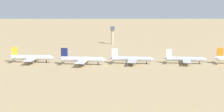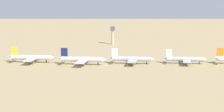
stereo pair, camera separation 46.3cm
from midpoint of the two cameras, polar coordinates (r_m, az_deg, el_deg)
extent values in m
plane|color=tan|center=(336.52, -0.88, -1.36)|extent=(4000.00, 4000.00, 0.00)
pyramid|color=slate|center=(1295.09, -15.60, 7.69)|extent=(412.29, 366.58, 84.79)
cylinder|color=silver|center=(356.61, -11.55, -0.22)|extent=(35.34, 7.86, 4.38)
cone|color=silver|center=(351.73, -8.57, -0.26)|extent=(3.69, 4.47, 4.16)
cone|color=silver|center=(362.32, -14.45, -0.07)|extent=(4.73, 4.15, 3.73)
cube|color=yellow|center=(360.39, -13.92, 0.72)|extent=(5.73, 1.11, 7.12)
cube|color=silver|center=(365.25, -13.67, -0.01)|extent=(4.23, 7.77, 0.39)
cube|color=silver|center=(357.05, -14.11, -0.22)|extent=(4.23, 7.77, 0.39)
cube|color=silver|center=(356.40, -11.38, -0.32)|extent=(10.92, 35.64, 0.61)
cylinder|color=slate|center=(364.14, -10.85, -0.36)|extent=(4.17, 2.79, 2.41)
cylinder|color=slate|center=(348.55, -11.57, -0.79)|extent=(4.17, 2.79, 2.41)
cylinder|color=black|center=(353.64, -9.46, -0.79)|extent=(0.77, 0.77, 2.41)
cylinder|color=black|center=(360.09, -11.67, -0.68)|extent=(0.77, 0.77, 2.41)
cylinder|color=black|center=(355.12, -11.91, -0.82)|extent=(0.77, 0.77, 2.41)
cylinder|color=silver|center=(339.80, -4.34, -0.48)|extent=(36.23, 9.96, 4.50)
cone|color=silver|center=(336.23, -1.08, -0.55)|extent=(3.99, 4.74, 4.27)
cone|color=silver|center=(344.34, -7.52, -0.29)|extent=(5.03, 4.47, 3.82)
cube|color=navy|center=(342.57, -6.92, 0.55)|extent=(5.86, 1.45, 7.31)
cube|color=silver|center=(347.68, -6.72, -0.23)|extent=(4.73, 8.11, 0.40)
cube|color=silver|center=(339.10, -7.10, -0.46)|extent=(4.73, 8.11, 0.40)
cube|color=silver|center=(339.68, -4.15, -0.60)|extent=(13.07, 36.72, 0.63)
cylinder|color=slate|center=(347.84, -3.68, -0.63)|extent=(4.38, 3.06, 2.47)
cylinder|color=slate|center=(331.58, -4.26, -1.10)|extent=(4.38, 3.06, 2.47)
cylinder|color=black|center=(337.77, -2.06, -1.12)|extent=(0.79, 0.79, 2.47)
cylinder|color=black|center=(343.33, -4.51, -0.98)|extent=(0.79, 0.79, 2.47)
cylinder|color=black|center=(338.14, -4.71, -1.13)|extent=(0.79, 0.79, 2.47)
cylinder|color=silver|center=(343.57, 2.81, -0.41)|extent=(34.03, 9.03, 4.22)
cone|color=silver|center=(342.63, 5.87, -0.47)|extent=(3.71, 4.42, 4.01)
cone|color=silver|center=(345.37, -0.23, -0.25)|extent=(4.69, 4.16, 3.59)
cube|color=white|center=(344.19, 0.36, 0.55)|extent=(5.51, 1.31, 6.86)
cube|color=silver|center=(349.10, 0.44, -0.19)|extent=(4.37, 7.59, 0.38)
cube|color=silver|center=(340.82, 0.27, -0.40)|extent=(4.37, 7.59, 0.38)
cube|color=silver|center=(343.59, 2.98, -0.52)|extent=(11.95, 34.46, 0.59)
cylinder|color=slate|center=(351.54, 3.25, -0.56)|extent=(4.09, 2.84, 2.32)
cylinder|color=slate|center=(335.97, 3.06, -0.99)|extent=(4.09, 2.84, 2.32)
cylinder|color=black|center=(343.35, 4.94, -0.99)|extent=(0.74, 0.74, 2.32)
cylinder|color=black|center=(346.72, 2.58, -0.87)|extent=(0.74, 0.74, 2.32)
cylinder|color=black|center=(341.74, 2.50, -1.02)|extent=(0.74, 0.74, 2.32)
cylinder|color=silver|center=(349.39, 10.43, -0.43)|extent=(32.23, 8.57, 4.00)
cone|color=silver|center=(350.78, 13.26, -0.49)|extent=(3.52, 4.19, 3.80)
cone|color=silver|center=(348.78, 7.58, -0.28)|extent=(4.45, 3.94, 3.40)
cube|color=white|center=(348.12, 8.15, 0.46)|extent=(5.22, 1.24, 6.50)
cube|color=silver|center=(352.79, 8.13, -0.22)|extent=(4.15, 7.19, 0.36)
cube|color=silver|center=(344.90, 8.14, -0.43)|extent=(4.15, 7.19, 0.36)
cube|color=silver|center=(349.55, 10.59, -0.53)|extent=(11.34, 32.63, 0.56)
cylinder|color=slate|center=(357.21, 10.68, -0.56)|extent=(3.88, 2.70, 2.20)
cylinder|color=slate|center=(342.45, 10.82, -0.97)|extent=(3.88, 2.70, 2.20)
cylinder|color=black|center=(350.77, 12.40, -0.97)|extent=(0.70, 0.70, 2.20)
cylinder|color=black|center=(352.18, 10.15, -0.86)|extent=(0.70, 0.70, 2.20)
cylinder|color=black|center=(347.45, 10.19, -0.99)|extent=(0.70, 0.70, 2.20)
cone|color=white|center=(355.44, 14.59, -0.24)|extent=(4.76, 4.18, 3.73)
cube|color=orange|center=(355.34, 15.21, 0.56)|extent=(5.73, 1.15, 7.13)
cube|color=white|center=(360.38, 15.06, -0.18)|extent=(4.28, 7.79, 0.40)
cube|color=white|center=(351.84, 15.30, -0.40)|extent=(4.28, 7.79, 0.40)
cylinder|color=#C6B793|center=(481.34, 0.03, 2.71)|extent=(3.20, 3.20, 16.86)
cube|color=#4C5660|center=(480.32, 0.03, 3.99)|extent=(5.20, 5.20, 4.76)
camera|label=1|loc=(0.23, -90.04, -0.01)|focal=63.61mm
camera|label=2|loc=(0.23, 89.96, 0.01)|focal=63.61mm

